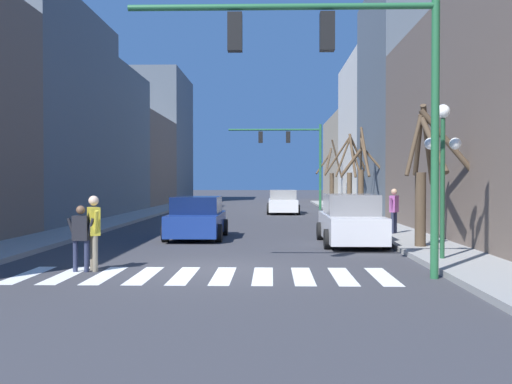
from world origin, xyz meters
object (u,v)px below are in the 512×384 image
(street_tree_left_mid, at_px, (331,178))
(car_at_intersection, at_px, (283,202))
(car_parked_right_near, at_px, (197,219))
(pedestrian_crossing_street, at_px, (81,233))
(street_tree_left_near, at_px, (427,172))
(traffic_signal_far, at_px, (294,148))
(street_tree_right_mid, at_px, (350,174))
(pedestrian_on_right_sidewalk, at_px, (94,226))
(street_tree_right_near, at_px, (361,176))
(street_lamp_right_corner, at_px, (443,149))
(car_driving_toward_lane, at_px, (351,221))
(pedestrian_on_left_sidewalk, at_px, (394,207))
(traffic_signal_near, at_px, (346,68))

(street_tree_left_mid, bearing_deg, car_at_intersection, -112.15)
(car_at_intersection, xyz_separation_m, car_parked_right_near, (-3.52, -16.93, 0.00))
(pedestrian_crossing_street, xyz_separation_m, street_tree_left_near, (9.29, 4.52, 1.49))
(street_tree_left_mid, bearing_deg, pedestrian_crossing_street, -104.90)
(traffic_signal_far, bearing_deg, street_tree_right_mid, -63.12)
(pedestrian_on_right_sidewalk, xyz_separation_m, street_tree_right_mid, (9.17, 23.50, 1.50))
(traffic_signal_far, xyz_separation_m, street_tree_right_near, (3.33, -10.99, -2.19))
(car_parked_right_near, xyz_separation_m, pedestrian_on_right_sidewalk, (-1.47, -7.99, 0.33))
(street_lamp_right_corner, height_order, street_tree_right_mid, street_tree_right_mid)
(traffic_signal_far, xyz_separation_m, street_lamp_right_corner, (2.79, -28.63, -1.61))
(car_parked_right_near, distance_m, street_tree_right_mid, 17.41)
(traffic_signal_far, xyz_separation_m, street_tree_left_near, (3.16, -25.68, -2.17))
(pedestrian_crossing_street, height_order, street_tree_right_near, street_tree_right_near)
(street_tree_right_mid, bearing_deg, pedestrian_on_right_sidewalk, -111.32)
(street_tree_left_mid, bearing_deg, car_driving_toward_lane, -94.35)
(car_driving_toward_lane, bearing_deg, pedestrian_on_left_sidewalk, -37.78)
(pedestrian_on_right_sidewalk, bearing_deg, street_lamp_right_corner, -108.95)
(traffic_signal_near, relative_size, car_at_intersection, 1.50)
(car_at_intersection, height_order, pedestrian_on_left_sidewalk, pedestrian_on_left_sidewalk)
(traffic_signal_near, distance_m, traffic_signal_far, 30.94)
(traffic_signal_near, xyz_separation_m, car_at_intersection, (-0.90, 25.86, -3.91))
(pedestrian_crossing_street, bearing_deg, street_tree_left_near, -151.65)
(pedestrian_on_right_sidewalk, bearing_deg, car_driving_toward_lane, -76.44)
(car_driving_toward_lane, bearing_deg, street_tree_left_mid, -4.35)
(street_lamp_right_corner, relative_size, street_tree_left_mid, 0.74)
(pedestrian_on_right_sidewalk, bearing_deg, car_parked_right_near, -38.37)
(traffic_signal_near, height_order, traffic_signal_far, traffic_signal_near)
(street_tree_left_near, bearing_deg, car_parked_right_near, 154.19)
(traffic_signal_near, distance_m, street_tree_left_near, 6.52)
(car_driving_toward_lane, distance_m, pedestrian_on_left_sidewalk, 3.25)
(street_lamp_right_corner, distance_m, car_at_intersection, 23.94)
(street_tree_left_near, bearing_deg, pedestrian_on_right_sidewalk, -154.37)
(street_lamp_right_corner, distance_m, pedestrian_on_right_sidewalk, 8.98)
(traffic_signal_far, distance_m, pedestrian_on_left_sidewalk, 21.80)
(traffic_signal_far, distance_m, pedestrian_crossing_street, 31.03)
(street_tree_right_mid, height_order, street_tree_right_near, street_tree_right_near)
(car_parked_right_near, bearing_deg, pedestrian_crossing_street, -11.86)
(traffic_signal_near, bearing_deg, pedestrian_on_right_sidewalk, 171.00)
(traffic_signal_far, bearing_deg, street_lamp_right_corner, -84.43)
(street_lamp_right_corner, xyz_separation_m, car_driving_toward_lane, (-1.73, 4.77, -2.19))
(car_parked_right_near, height_order, street_tree_right_near, street_tree_right_near)
(traffic_signal_far, bearing_deg, traffic_signal_near, -89.98)
(car_driving_toward_lane, height_order, street_tree_left_near, street_tree_left_near)
(pedestrian_on_left_sidewalk, relative_size, street_tree_right_near, 0.34)
(car_driving_toward_lane, relative_size, pedestrian_on_right_sidewalk, 2.67)
(car_driving_toward_lane, height_order, car_parked_right_near, car_driving_toward_lane)
(street_lamp_right_corner, xyz_separation_m, pedestrian_on_left_sidewalk, (0.25, 7.32, -1.82))
(street_tree_left_near, bearing_deg, car_at_intersection, 101.11)
(traffic_signal_far, height_order, pedestrian_on_right_sidewalk, traffic_signal_far)
(pedestrian_on_left_sidewalk, bearing_deg, traffic_signal_far, -137.92)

